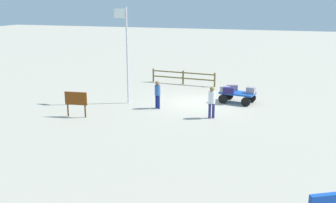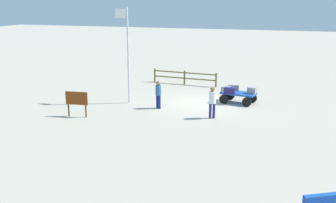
% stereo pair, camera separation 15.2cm
% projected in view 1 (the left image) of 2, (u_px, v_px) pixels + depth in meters
% --- Properties ---
extents(ground_plane, '(120.00, 120.00, 0.00)m').
position_uv_depth(ground_plane, '(198.00, 103.00, 23.27)').
color(ground_plane, '#ACA693').
extents(luggage_cart, '(2.15, 1.53, 0.64)m').
position_uv_depth(luggage_cart, '(237.00, 95.00, 23.21)').
color(luggage_cart, '#1B4DAC').
rests_on(luggage_cart, ground).
extents(suitcase_grey, '(0.56, 0.48, 0.34)m').
position_uv_depth(suitcase_grey, '(225.00, 89.00, 23.19)').
color(suitcase_grey, gray).
rests_on(suitcase_grey, luggage_cart).
extents(suitcase_olive, '(0.64, 0.38, 0.35)m').
position_uv_depth(suitcase_olive, '(228.00, 90.00, 22.87)').
color(suitcase_olive, '#221A53').
rests_on(suitcase_olive, luggage_cart).
extents(suitcase_tan, '(0.55, 0.45, 0.36)m').
position_uv_depth(suitcase_tan, '(251.00, 90.00, 22.86)').
color(suitcase_tan, gray).
rests_on(suitcase_tan, luggage_cart).
extents(suitcase_dark, '(0.69, 0.42, 0.34)m').
position_uv_depth(suitcase_dark, '(232.00, 87.00, 23.67)').
color(suitcase_dark, gray).
rests_on(suitcase_dark, luggage_cart).
extents(worker_lead, '(0.49, 0.49, 1.66)m').
position_uv_depth(worker_lead, '(212.00, 100.00, 20.05)').
color(worker_lead, navy).
rests_on(worker_lead, ground).
extents(worker_trailing, '(0.44, 0.44, 1.58)m').
position_uv_depth(worker_trailing, '(158.00, 92.00, 21.89)').
color(worker_trailing, navy).
rests_on(worker_trailing, ground).
extents(flagpole, '(0.81, 0.13, 5.54)m').
position_uv_depth(flagpole, '(126.00, 49.00, 22.50)').
color(flagpole, silver).
rests_on(flagpole, ground).
extents(signboard, '(1.20, 0.18, 1.33)m').
position_uv_depth(signboard, '(76.00, 100.00, 20.30)').
color(signboard, '#4C3319').
rests_on(signboard, ground).
extents(wooden_fence, '(4.80, 0.47, 1.00)m').
position_uv_depth(wooden_fence, '(183.00, 76.00, 28.28)').
color(wooden_fence, brown).
rests_on(wooden_fence, ground).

